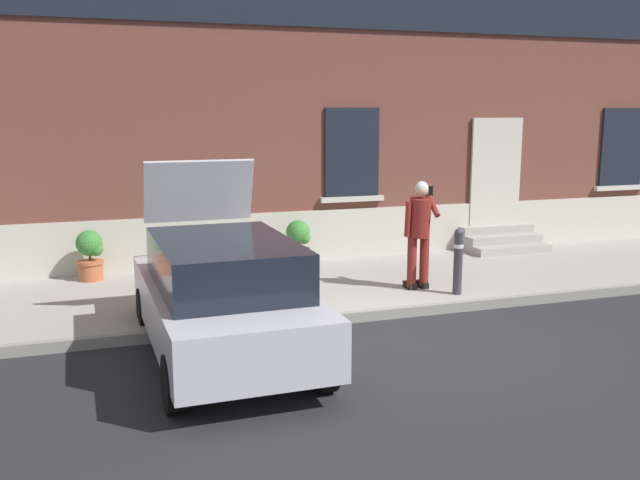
{
  "coord_description": "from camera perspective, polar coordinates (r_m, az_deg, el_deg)",
  "views": [
    {
      "loc": [
        -3.88,
        -8.04,
        2.98
      ],
      "look_at": [
        -0.66,
        1.6,
        1.1
      ],
      "focal_mm": 39.1,
      "sensor_mm": 36.0,
      "label": 1
    }
  ],
  "objects": [
    {
      "name": "planter_terracotta",
      "position": [
        12.41,
        -18.28,
        -1.09
      ],
      "size": [
        0.44,
        0.44,
        0.86
      ],
      "color": "#B25B38",
      "rests_on": "sidewalk"
    },
    {
      "name": "hatchback_car_silver",
      "position": [
        8.52,
        -7.96,
        -4.45
      ],
      "size": [
        1.86,
        4.1,
        2.34
      ],
      "color": "#B7B7BF",
      "rests_on": "ground"
    },
    {
      "name": "bollard_near_person",
      "position": [
        11.07,
        11.24,
        -1.54
      ],
      "size": [
        0.15,
        0.15,
        1.04
      ],
      "color": "#333338",
      "rests_on": "sidewalk"
    },
    {
      "name": "curb_edge",
      "position": [
        10.2,
        4.71,
        -6.1
      ],
      "size": [
        24.0,
        0.12,
        0.15
      ],
      "primitive_type": "cube",
      "color": "gray",
      "rests_on": "ground"
    },
    {
      "name": "planter_charcoal",
      "position": [
        12.87,
        -1.77,
        -0.15
      ],
      "size": [
        0.44,
        0.44,
        0.86
      ],
      "color": "#2D2D30",
      "rests_on": "sidewalk"
    },
    {
      "name": "building_facade",
      "position": [
        13.9,
        -2.27,
        13.56
      ],
      "size": [
        24.0,
        1.52,
        7.5
      ],
      "color": "brown",
      "rests_on": "ground"
    },
    {
      "name": "person_on_phone",
      "position": [
        11.2,
        8.14,
        0.99
      ],
      "size": [
        0.51,
        0.46,
        1.75
      ],
      "rotation": [
        0.0,
        0.0,
        -0.04
      ],
      "color": "maroon",
      "rests_on": "sidewalk"
    },
    {
      "name": "planter_olive",
      "position": [
        12.35,
        -9.76,
        -0.76
      ],
      "size": [
        0.44,
        0.44,
        0.86
      ],
      "color": "#606B38",
      "rests_on": "sidewalk"
    },
    {
      "name": "sidewalk",
      "position": [
        11.87,
        1.18,
        -3.68
      ],
      "size": [
        24.0,
        3.6,
        0.15
      ],
      "primitive_type": "cube",
      "color": "#99968E",
      "rests_on": "ground"
    },
    {
      "name": "ground_plane",
      "position": [
        9.41,
        6.97,
        -8.07
      ],
      "size": [
        80.0,
        80.0,
        0.0
      ],
      "primitive_type": "plane",
      "color": "#232326"
    },
    {
      "name": "entrance_stoop",
      "position": [
        14.91,
        14.61,
        -0.06
      ],
      "size": [
        1.65,
        0.96,
        0.48
      ],
      "color": "#9E998E",
      "rests_on": "sidewalk"
    }
  ]
}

